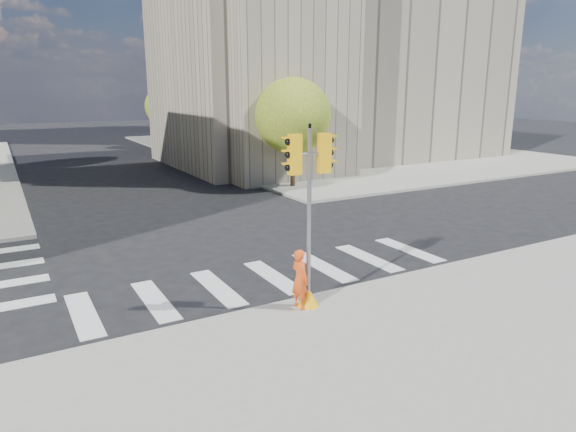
# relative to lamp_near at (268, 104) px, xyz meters

# --- Properties ---
(ground) EXTENTS (160.00, 160.00, 0.00)m
(ground) POSITION_rel_lamp_near_xyz_m (-8.00, -14.00, -4.58)
(ground) COLOR black
(ground) RESTS_ON ground
(sidewalk_far_right) EXTENTS (28.00, 40.00, 0.15)m
(sidewalk_far_right) POSITION_rel_lamp_near_xyz_m (12.00, 12.00, -4.50)
(sidewalk_far_right) COLOR gray
(sidewalk_far_right) RESTS_ON ground
(civic_building) EXTENTS (26.00, 16.00, 19.39)m
(civic_building) POSITION_rel_lamp_near_xyz_m (7.59, 5.12, 2.68)
(civic_building) COLOR gray
(civic_building) RESTS_ON ground
(office_tower) EXTENTS (20.00, 18.00, 30.00)m
(office_tower) POSITION_rel_lamp_near_xyz_m (14.00, 28.00, 10.42)
(office_tower) COLOR #9EA0A3
(office_tower) RESTS_ON ground
(tree_re_near) EXTENTS (4.20, 4.20, 6.16)m
(tree_re_near) POSITION_rel_lamp_near_xyz_m (-0.50, -4.00, -0.53)
(tree_re_near) COLOR #382616
(tree_re_near) RESTS_ON ground
(tree_re_mid) EXTENTS (4.60, 4.60, 6.66)m
(tree_re_mid) POSITION_rel_lamp_near_xyz_m (-0.50, 8.00, -0.23)
(tree_re_mid) COLOR #382616
(tree_re_mid) RESTS_ON ground
(tree_re_far) EXTENTS (4.00, 4.00, 5.88)m
(tree_re_far) POSITION_rel_lamp_near_xyz_m (-0.50, 20.00, -0.71)
(tree_re_far) COLOR #382616
(tree_re_far) RESTS_ON ground
(lamp_near) EXTENTS (0.35, 0.18, 8.11)m
(lamp_near) POSITION_rel_lamp_near_xyz_m (0.00, 0.00, 0.00)
(lamp_near) COLOR black
(lamp_near) RESTS_ON sidewalk_far_right
(lamp_far) EXTENTS (0.35, 0.18, 8.11)m
(lamp_far) POSITION_rel_lamp_near_xyz_m (0.00, 14.00, 0.00)
(lamp_far) COLOR black
(lamp_far) RESTS_ON sidewalk_far_right
(traffic_signal) EXTENTS (1.08, 0.56, 4.58)m
(traffic_signal) POSITION_rel_lamp_near_xyz_m (-8.47, -18.60, -2.49)
(traffic_signal) COLOR #F3AA0C
(traffic_signal) RESTS_ON sidewalk_near
(photographer) EXTENTS (0.44, 0.60, 1.54)m
(photographer) POSITION_rel_lamp_near_xyz_m (-8.72, -18.60, -3.66)
(photographer) COLOR #E64B15
(photographer) RESTS_ON sidewalk_near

